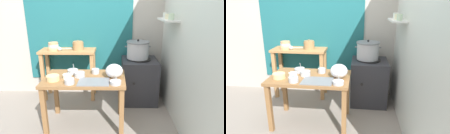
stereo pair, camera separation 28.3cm
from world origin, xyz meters
The scene contains 19 objects.
ground_plane centered at (0.00, 0.00, 0.00)m, with size 9.00×9.00×0.00m, color gray.
wall_back centered at (0.08, 1.10, 1.30)m, with size 4.40×0.12×2.60m.
wall_right centered at (1.40, 0.20, 1.30)m, with size 0.30×3.20×2.60m.
prep_table centered at (0.07, -0.04, 0.61)m, with size 1.10×0.66×0.72m.
back_shelf_table centered at (-0.34, 0.83, 0.68)m, with size 0.96×0.40×0.90m.
stove_block centered at (0.91, 0.70, 0.38)m, with size 0.60×0.61×0.78m.
steamer_pot centered at (0.87, 0.72, 0.93)m, with size 0.43×0.38×0.33m.
clay_pot centered at (-0.15, 0.83, 0.97)m, with size 0.19×0.19×0.17m.
bowl_stack_enamel centered at (-0.57, 0.80, 0.96)m, with size 0.20×0.20×0.14m.
ladle centered at (-0.45, 0.74, 0.94)m, with size 0.25×0.07×0.07m.
serving_tray centered at (0.21, -0.21, 0.72)m, with size 0.40×0.28×0.01m, color slate.
plastic_bag centered at (0.47, -0.04, 0.81)m, with size 0.23×0.22×0.19m, color white.
prep_bowl_0 centered at (-0.12, 0.11, 0.75)m, with size 0.15×0.15×0.15m.
prep_bowl_1 centered at (-0.33, -0.15, 0.76)m, with size 0.17×0.17×0.07m.
prep_bowl_2 centered at (-0.16, -0.07, 0.75)m, with size 0.12×0.12×0.06m.
prep_bowl_3 centered at (0.49, -0.27, 0.75)m, with size 0.14×0.14×0.15m.
prep_bowl_4 centered at (-0.09, -0.26, 0.76)m, with size 0.13×0.13×0.16m.
prep_bowl_5 centered at (0.00, -0.01, 0.76)m, with size 0.14×0.14×0.07m.
prep_bowl_6 centered at (0.21, 0.12, 0.76)m, with size 0.11×0.11×0.07m.
Camera 2 is at (0.75, -2.56, 1.71)m, focal length 32.15 mm.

